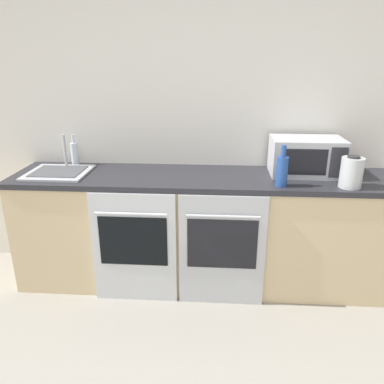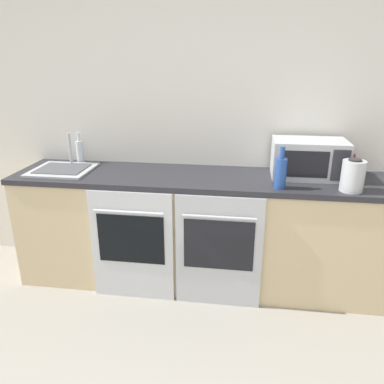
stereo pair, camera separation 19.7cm
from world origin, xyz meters
The scene contains 10 objects.
wall_back centered at (0.00, 2.43, 1.30)m, with size 10.00×0.06×2.60m.
counter_back centered at (0.00, 2.10, 0.45)m, with size 2.89×0.62×0.90m.
oven_left centered at (-0.48, 1.79, 0.44)m, with size 0.62×0.06×0.86m.
oven_right centered at (0.15, 1.79, 0.44)m, with size 0.62×0.06×0.86m.
microwave centered at (0.77, 2.19, 1.04)m, with size 0.53×0.33×0.28m.
bottle_clear centered at (-1.07, 2.33, 1.00)m, with size 0.06×0.06×0.25m.
bottle_red centered at (1.10, 2.31, 0.99)m, with size 0.07×0.07×0.22m.
bottle_blue centered at (0.55, 1.90, 1.01)m, with size 0.08×0.08×0.29m.
kettle centered at (1.02, 1.90, 1.01)m, with size 0.15×0.15×0.22m.
sink centered at (-1.11, 2.08, 0.91)m, with size 0.45×0.42×0.27m.
Camera 2 is at (0.30, -0.57, 1.74)m, focal length 35.00 mm.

